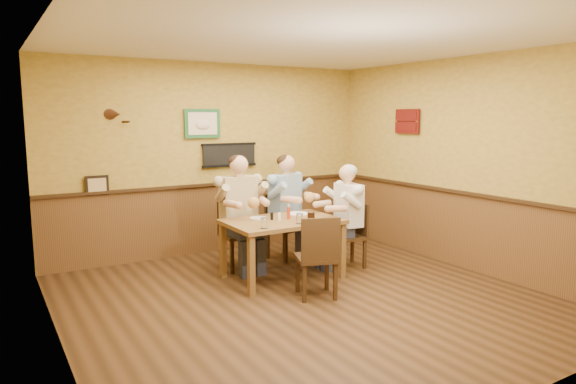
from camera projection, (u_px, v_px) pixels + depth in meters
name	position (u px, v px, depth m)	size (l,w,h in m)	color
room	(309.00, 147.00, 5.68)	(5.02, 5.03, 2.81)	#33200F
dining_table	(282.00, 227.00, 6.39)	(1.40, 0.90, 0.75)	brown
chair_back_left	(239.00, 233.00, 6.84)	(0.44, 0.44, 0.96)	#3C2713
chair_back_right	(285.00, 226.00, 7.32)	(0.43, 0.43, 0.94)	#3C2713
chair_right_end	(348.00, 235.00, 6.90)	(0.40, 0.40, 0.88)	#3C2713
chair_near_side	(316.00, 256.00, 5.76)	(0.43, 0.43, 0.94)	#3C2713
diner_tan_shirt	(239.00, 218.00, 6.81)	(0.63, 0.63, 1.37)	#C8B589
diner_blue_polo	(285.00, 212.00, 7.29)	(0.62, 0.62, 1.34)	#82A3C4
diner_white_elder	(348.00, 222.00, 6.87)	(0.58, 0.58, 1.25)	silver
water_glass_left	(264.00, 223.00, 5.87)	(0.08, 0.08, 0.12)	white
water_glass_mid	(300.00, 219.00, 6.12)	(0.08, 0.08, 0.12)	white
cola_tumbler	(311.00, 217.00, 6.23)	(0.09, 0.09, 0.12)	black
hot_sauce_bottle	(289.00, 212.00, 6.41)	(0.04, 0.04, 0.17)	#B73013
salt_shaker	(279.00, 217.00, 6.31)	(0.04, 0.04, 0.10)	white
pepper_shaker	(272.00, 216.00, 6.36)	(0.04, 0.04, 0.09)	black
plate_far_left	(258.00, 218.00, 6.43)	(0.22, 0.22, 0.01)	silver
plate_far_right	(298.00, 214.00, 6.73)	(0.27, 0.27, 0.02)	white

